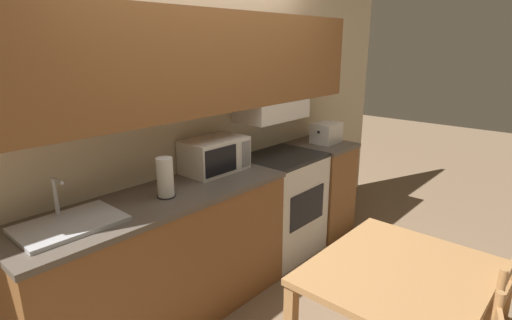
{
  "coord_description": "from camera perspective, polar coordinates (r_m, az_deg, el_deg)",
  "views": [
    {
      "loc": [
        -1.99,
        -2.35,
        1.88
      ],
      "look_at": [
        0.05,
        -0.54,
        1.08
      ],
      "focal_mm": 28.0,
      "sensor_mm": 36.0,
      "label": 1
    }
  ],
  "objects": [
    {
      "name": "lower_counter_right_stub",
      "position": [
        4.13,
        8.99,
        -3.86
      ],
      "size": [
        0.51,
        0.6,
        0.93
      ],
      "color": "brown",
      "rests_on": "ground_plane"
    },
    {
      "name": "stove_range",
      "position": [
        3.67,
        3.65,
        -6.35
      ],
      "size": [
        0.7,
        0.57,
        0.93
      ],
      "color": "white",
      "rests_on": "ground_plane"
    },
    {
      "name": "paper_towel_roll",
      "position": [
        2.6,
        -12.85,
        -2.47
      ],
      "size": [
        0.12,
        0.12,
        0.26
      ],
      "color": "black",
      "rests_on": "lower_counter_main"
    },
    {
      "name": "microwave",
      "position": [
        3.06,
        -5.89,
        0.73
      ],
      "size": [
        0.49,
        0.31,
        0.26
      ],
      "color": "white",
      "rests_on": "lower_counter_main"
    },
    {
      "name": "dining_table",
      "position": [
        2.31,
        19.69,
        -16.84
      ],
      "size": [
        0.95,
        0.81,
        0.76
      ],
      "color": "#B27F4C",
      "rests_on": "ground_plane"
    },
    {
      "name": "lower_counter_main",
      "position": [
        2.85,
        -13.06,
        -13.85
      ],
      "size": [
        1.89,
        0.6,
        0.93
      ],
      "color": "brown",
      "rests_on": "ground_plane"
    },
    {
      "name": "toaster",
      "position": [
        4.0,
        10.01,
        3.87
      ],
      "size": [
        0.28,
        0.22,
        0.2
      ],
      "color": "white",
      "rests_on": "lower_counter_right_stub"
    },
    {
      "name": "wall_back",
      "position": [
        3.06,
        -7.14,
        9.24
      ],
      "size": [
        5.49,
        0.38,
        2.55
      ],
      "color": "beige",
      "rests_on": "ground_plane"
    },
    {
      "name": "ground_plane",
      "position": [
        3.6,
        -7.24,
        -15.21
      ],
      "size": [
        16.0,
        16.0,
        0.0
      ],
      "primitive_type": "plane",
      "color": "#7F664C"
    },
    {
      "name": "sink_basin",
      "position": [
        2.4,
        -25.09,
        -8.18
      ],
      "size": [
        0.53,
        0.37,
        0.25
      ],
      "color": "#B7BABF",
      "rests_on": "lower_counter_main"
    }
  ]
}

